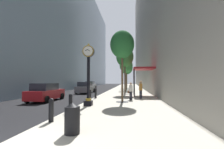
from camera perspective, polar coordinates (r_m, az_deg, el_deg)
ground_plane at (r=30.71m, az=-0.47°, el=-5.77°), size 110.00×110.00×0.00m
sidewalk_right at (r=33.48m, az=5.78°, el=-5.33°), size 6.58×80.00×0.14m
building_block_left at (r=39.13m, az=-18.92°, el=16.68°), size 9.00×80.00×28.97m
building_block_right at (r=37.92m, az=18.62°, el=23.54°), size 9.00×80.00×36.61m
street_clock at (r=11.27m, az=-8.71°, el=1.18°), size 0.84×0.55×4.49m
bollard_nearest at (r=7.42m, az=-21.55°, el=-11.93°), size 0.23×0.23×1.03m
bollard_second at (r=9.42m, az=-15.07°, el=-9.87°), size 0.23×0.23×1.03m
bollard_fourth at (r=13.64m, az=-8.12°, el=-7.49°), size 0.23×0.23×1.03m
bollard_fifth at (r=15.79m, az=-6.06°, el=-6.76°), size 0.23×0.23×1.03m
street_tree_near at (r=13.35m, az=3.78°, el=10.83°), size 2.04×2.04×6.03m
street_tree_mid_near at (r=20.56m, az=4.76°, el=6.42°), size 2.29×2.29×6.22m
street_tree_mid_far at (r=27.77m, az=5.23°, el=3.35°), size 2.34×2.34×5.83m
street_tree_far at (r=35.08m, az=5.50°, el=2.47°), size 2.61×2.61×6.13m
trash_bin at (r=5.64m, az=-14.48°, el=-15.23°), size 0.53×0.53×1.05m
pedestrian_walking at (r=14.49m, az=6.93°, el=-5.93°), size 0.52×0.47×1.63m
pedestrian_by_clock at (r=15.59m, az=10.56°, el=-5.36°), size 0.47×0.47×1.74m
storefront_awning at (r=19.01m, az=11.38°, el=1.92°), size 2.40×3.60×3.30m
car_grey_near at (r=23.67m, az=-9.74°, el=-4.83°), size 2.12×4.69×1.70m
car_silver_mid at (r=36.29m, az=-7.99°, el=-3.88°), size 2.09×4.31×1.70m
car_red_far at (r=15.85m, az=-23.24°, el=-6.09°), size 2.06×4.20×1.68m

